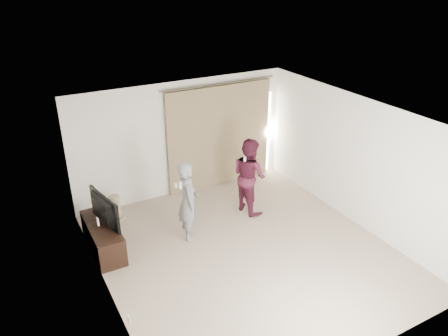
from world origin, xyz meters
The scene contains 10 objects.
floor centered at (0.00, 0.00, 0.00)m, with size 5.50×5.50×0.00m, color tan.
wall_back centered at (0.00, 2.75, 1.30)m, with size 5.00×0.04×2.60m, color white.
wall_left centered at (-2.50, 0.00, 1.30)m, with size 0.04×5.50×2.60m.
ceiling centered at (0.00, 0.00, 2.60)m, with size 5.00×5.50×0.01m, color silver.
curtain centered at (0.91, 2.68, 1.20)m, with size 2.80×0.11×2.46m.
tv_console centered at (-2.27, 1.34, 0.27)m, with size 0.48×1.40×0.54m, color black.
tv centered at (-2.27, 1.34, 0.83)m, with size 1.02×0.13×0.58m, color black.
scratching_post centered at (-1.76, 2.31, 0.21)m, with size 0.39×0.39×0.52m.
person_man centered at (-0.69, 0.98, 0.79)m, with size 0.54×0.66×1.58m.
person_woman centered at (0.85, 1.29, 0.82)m, with size 0.72×0.87×1.63m.
Camera 1 is at (-3.54, -5.60, 4.87)m, focal length 35.00 mm.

